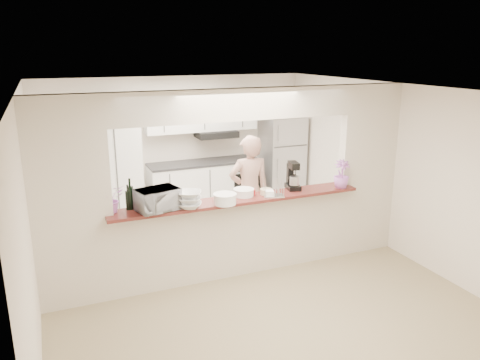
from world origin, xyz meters
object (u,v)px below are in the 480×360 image
refrigerator (282,159)px  person (249,192)px  stand_mixer (293,177)px  toaster_oven (157,200)px

refrigerator → person: (-1.53, -1.85, 0.02)m
refrigerator → stand_mixer: 2.88m
person → stand_mixer: bearing=119.3°
person → refrigerator: bearing=-124.5°
refrigerator → stand_mixer: (-1.20, -2.59, 0.41)m
stand_mixer → person: bearing=114.2°
refrigerator → stand_mixer: bearing=-114.8°
toaster_oven → refrigerator: bearing=26.3°
stand_mixer → refrigerator: bearing=65.2°
toaster_oven → stand_mixer: size_ratio=1.26×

